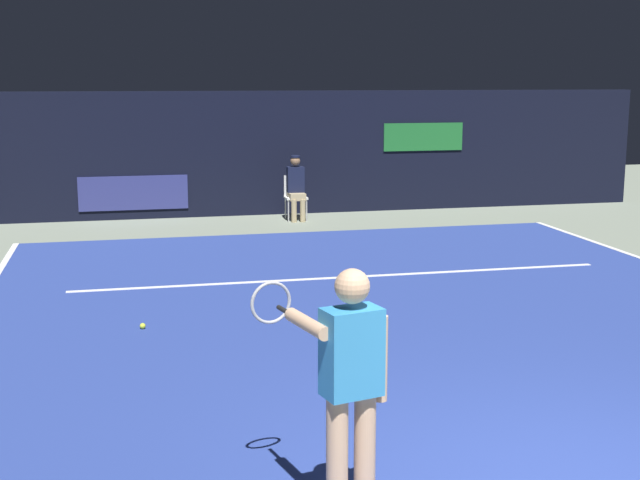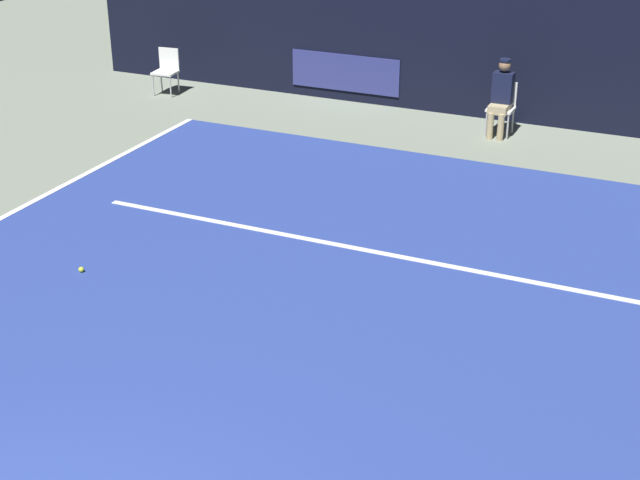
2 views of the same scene
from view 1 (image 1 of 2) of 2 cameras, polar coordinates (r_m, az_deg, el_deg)
The scene contains 7 objects.
ground_plane at distance 10.66m, azimuth 4.49°, elevation -4.99°, with size 32.01×32.01×0.00m, color gray.
court_surface at distance 10.66m, azimuth 4.49°, elevation -4.96°, with size 10.05×11.70×0.01m, color navy.
line_service at distance 12.56m, azimuth 1.71°, elevation -2.48°, with size 7.84×0.10×0.01m, color white.
back_wall at distance 18.41m, azimuth -3.20°, elevation 5.76°, with size 16.62×0.33×2.60m.
tennis_player at distance 5.49m, azimuth 1.92°, elevation -9.43°, with size 0.79×0.93×1.73m.
line_judge_on_chair at distance 17.57m, azimuth -1.60°, elevation 3.53°, with size 0.44×0.53×1.32m.
tennis_ball at distance 10.23m, azimuth -11.64°, elevation -5.59°, with size 0.07×0.07×0.07m, color #CCE033.
Camera 1 is at (-3.09, -4.93, 2.88)m, focal length 48.43 mm.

